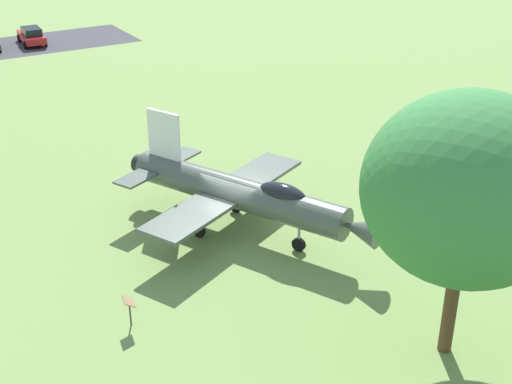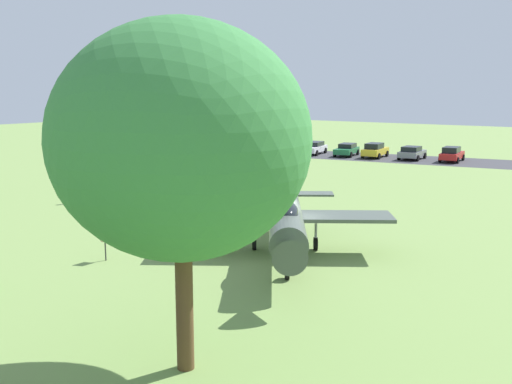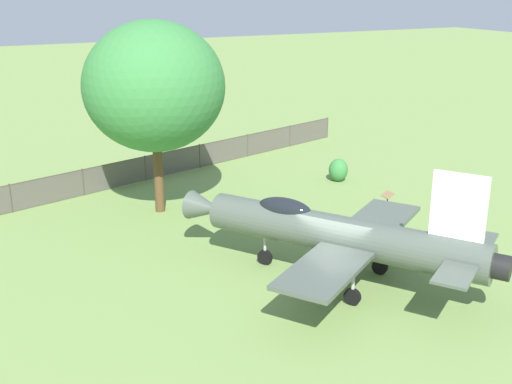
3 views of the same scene
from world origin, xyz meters
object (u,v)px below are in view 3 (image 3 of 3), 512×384
display_jet (333,232)px  shade_tree (154,87)px  shrub_near_fence (338,170)px  info_plaque (388,198)px

display_jet → shade_tree: (-3.24, 10.13, 4.11)m
display_jet → shrub_near_fence: (7.20, 10.32, -1.29)m
shade_tree → info_plaque: (9.45, -5.44, -5.18)m
display_jet → shrub_near_fence: size_ratio=9.04×
shrub_near_fence → shade_tree: bearing=-178.9°
shrub_near_fence → info_plaque: shrub_near_fence is taller
shade_tree → shrub_near_fence: size_ratio=7.13×
info_plaque → display_jet: bearing=-142.9°
shade_tree → shrub_near_fence: shade_tree is taller
display_jet → shade_tree: bearing=-15.6°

